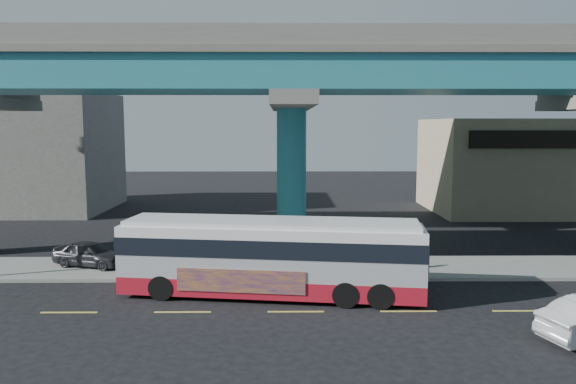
{
  "coord_description": "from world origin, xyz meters",
  "views": [
    {
      "loc": [
        -0.48,
        -19.48,
        6.58
      ],
      "look_at": [
        -0.23,
        4.0,
        3.76
      ],
      "focal_mm": 35.0,
      "sensor_mm": 36.0,
      "label": 1
    }
  ],
  "objects": [
    {
      "name": "ground",
      "position": [
        0.0,
        0.0,
        0.0
      ],
      "size": [
        120.0,
        120.0,
        0.0
      ],
      "primitive_type": "plane",
      "color": "black",
      "rests_on": "ground"
    },
    {
      "name": "sidewalk",
      "position": [
        0.0,
        5.5,
        0.07
      ],
      "size": [
        70.0,
        4.0,
        0.15
      ],
      "primitive_type": "cube",
      "color": "gray",
      "rests_on": "ground"
    },
    {
      "name": "lane_markings",
      "position": [
        -0.0,
        -0.3,
        0.01
      ],
      "size": [
        58.0,
        0.12,
        0.01
      ],
      "color": "#D8C64C",
      "rests_on": "ground"
    },
    {
      "name": "viaduct",
      "position": [
        -0.0,
        9.11,
        9.14
      ],
      "size": [
        52.0,
        12.4,
        11.7
      ],
      "color": "teal",
      "rests_on": "ground"
    },
    {
      "name": "building_beige",
      "position": [
        18.0,
        22.98,
        3.51
      ],
      "size": [
        14.0,
        10.23,
        7.0
      ],
      "color": "tan",
      "rests_on": "ground"
    },
    {
      "name": "building_concrete",
      "position": [
        -20.0,
        24.0,
        4.5
      ],
      "size": [
        12.0,
        10.0,
        9.0
      ],
      "primitive_type": "cube",
      "color": "gray",
      "rests_on": "ground"
    },
    {
      "name": "transit_bus",
      "position": [
        -0.88,
        1.62,
        1.63
      ],
      "size": [
        11.8,
        4.06,
        2.97
      ],
      "rotation": [
        0.0,
        0.0,
        -0.14
      ],
      "color": "#A31322",
      "rests_on": "ground"
    },
    {
      "name": "parked_car",
      "position": [
        -9.27,
        5.7,
        0.73
      ],
      "size": [
        3.37,
        4.21,
        1.16
      ],
      "primitive_type": "imported",
      "rotation": [
        0.0,
        0.0,
        1.26
      ],
      "color": "#2B2B2F",
      "rests_on": "sidewalk"
    },
    {
      "name": "stop_sign",
      "position": [
        2.54,
        4.18,
        1.82
      ],
      "size": [
        0.57,
        0.46,
        2.34
      ],
      "rotation": [
        0.0,
        0.0,
        0.28
      ],
      "color": "gray",
      "rests_on": "sidewalk"
    }
  ]
}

